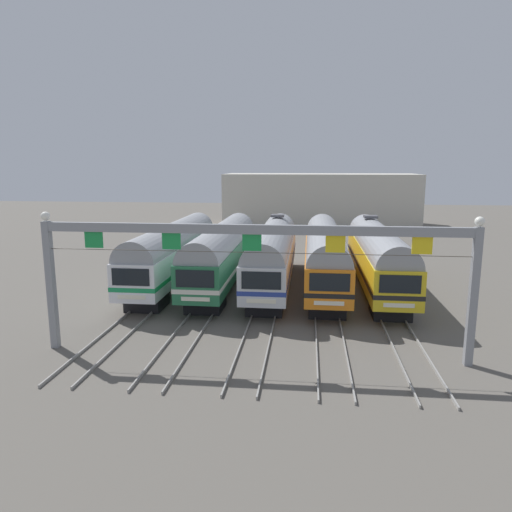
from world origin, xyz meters
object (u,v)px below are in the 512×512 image
object	(u,v)px
commuter_train_white	(173,250)
commuter_train_silver	(273,252)
commuter_train_yellow	(378,254)
catenary_gantry	(252,251)
commuter_train_orange	(325,253)
commuter_train_green	(222,251)

from	to	relation	value
commuter_train_white	commuter_train_silver	xyz separation A→B (m)	(7.75, 0.00, 0.00)
commuter_train_yellow	catenary_gantry	size ratio (longest dim) A/B	0.87
commuter_train_white	catenary_gantry	distance (m)	15.77
commuter_train_silver	catenary_gantry	world-z (taller)	catenary_gantry
commuter_train_orange	catenary_gantry	distance (m)	14.27
commuter_train_green	commuter_train_yellow	distance (m)	11.63
commuter_train_green	commuter_train_yellow	bearing A→B (deg)	0.02
catenary_gantry	commuter_train_yellow	bearing A→B (deg)	60.13
commuter_train_silver	commuter_train_white	bearing A→B (deg)	-179.97
commuter_train_orange	catenary_gantry	world-z (taller)	catenary_gantry
commuter_train_silver	commuter_train_yellow	distance (m)	7.75
commuter_train_silver	commuter_train_yellow	bearing A→B (deg)	0.00
commuter_train_white	commuter_train_green	size ratio (longest dim) A/B	1.00
commuter_train_silver	commuter_train_orange	size ratio (longest dim) A/B	1.00
commuter_train_orange	catenary_gantry	bearing A→B (deg)	-106.03
commuter_train_white	catenary_gantry	xyz separation A→B (m)	(7.75, -13.49, 2.53)
commuter_train_white	commuter_train_yellow	bearing A→B (deg)	0.02
commuter_train_white	commuter_train_green	world-z (taller)	same
commuter_train_silver	commuter_train_yellow	xyz separation A→B (m)	(7.75, 0.00, 0.00)
commuter_train_white	commuter_train_yellow	world-z (taller)	commuter_train_yellow
commuter_train_green	commuter_train_white	bearing A→B (deg)	180.00
catenary_gantry	commuter_train_green	bearing A→B (deg)	106.03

